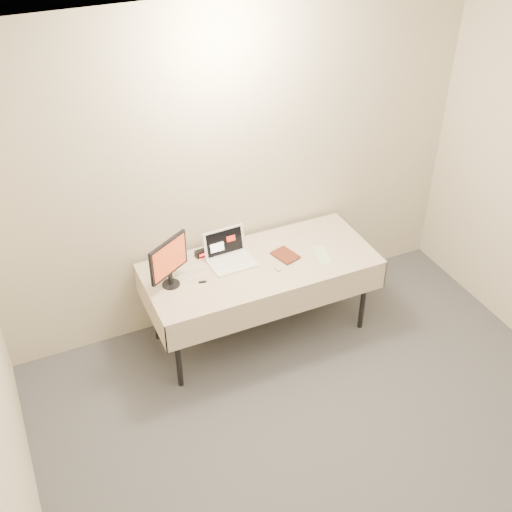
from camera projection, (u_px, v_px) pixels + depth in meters
name	position (u px, v px, depth m)	size (l,w,h in m)	color
back_wall	(237.00, 170.00, 5.07)	(4.00, 0.10, 2.70)	beige
table	(260.00, 269.00, 5.13)	(1.86, 0.81, 0.74)	black
laptop	(229.00, 255.00, 5.09)	(0.36, 0.31, 0.24)	white
monitor	(169.00, 260.00, 4.73)	(0.34, 0.22, 0.40)	black
book	(278.00, 249.00, 5.07)	(0.15, 0.02, 0.21)	#9B361C
alarm_clock	(203.00, 253.00, 5.17)	(0.13, 0.07, 0.05)	black
clicker	(278.00, 268.00, 5.03)	(0.04, 0.08, 0.02)	#B8B8BA
paper_form	(322.00, 254.00, 5.19)	(0.10, 0.24, 0.00)	#BEE7B8
usb_dongle	(202.00, 282.00, 4.89)	(0.06, 0.02, 0.01)	black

